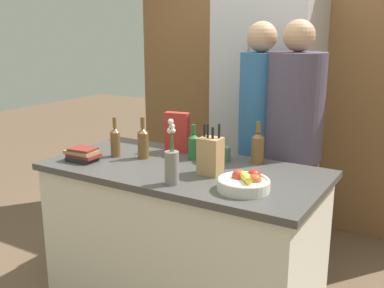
{
  "coord_description": "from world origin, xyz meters",
  "views": [
    {
      "loc": [
        1.36,
        -2.18,
        1.7
      ],
      "look_at": [
        0.0,
        0.1,
        1.02
      ],
      "focal_mm": 42.0,
      "sensor_mm": 36.0,
      "label": 1
    }
  ],
  "objects": [
    {
      "name": "fruit_bowl",
      "position": [
        0.48,
        -0.17,
        0.94
      ],
      "size": [
        0.27,
        0.27,
        0.1
      ],
      "color": "silver",
      "rests_on": "kitchen_island"
    },
    {
      "name": "cereal_box",
      "position": [
        -0.22,
        0.28,
        1.03
      ],
      "size": [
        0.17,
        0.09,
        0.27
      ],
      "color": "red",
      "rests_on": "kitchen_island"
    },
    {
      "name": "refrigerator",
      "position": [
        0.03,
        1.26,
        0.99
      ],
      "size": [
        0.76,
        0.63,
        1.97
      ],
      "color": "#B7B7BC",
      "rests_on": "ground_plane"
    },
    {
      "name": "coffee_mug",
      "position": [
        0.14,
        0.24,
        0.94
      ],
      "size": [
        0.12,
        0.08,
        0.09
      ],
      "color": "#42664C",
      "rests_on": "kitchen_island"
    },
    {
      "name": "flower_vase",
      "position": [
        0.11,
        -0.29,
        1.01
      ],
      "size": [
        0.08,
        0.08,
        0.36
      ],
      "color": "gray",
      "rests_on": "kitchen_island"
    },
    {
      "name": "knife_block",
      "position": [
        0.2,
        -0.03,
        1.01
      ],
      "size": [
        0.12,
        0.11,
        0.29
      ],
      "color": "tan",
      "rests_on": "kitchen_island"
    },
    {
      "name": "person_in_blue",
      "position": [
        0.45,
        0.67,
        0.99
      ],
      "size": [
        0.38,
        0.38,
        1.76
      ],
      "rotation": [
        0.0,
        0.0,
        0.04
      ],
      "color": "#383842",
      "rests_on": "ground_plane"
    },
    {
      "name": "bottle_water",
      "position": [
        -0.03,
        0.18,
        0.99
      ],
      "size": [
        0.07,
        0.07,
        0.23
      ],
      "color": "#286633",
      "rests_on": "kitchen_island"
    },
    {
      "name": "back_wall_wood",
      "position": [
        0.0,
        1.62,
        1.3
      ],
      "size": [
        2.88,
        0.12,
        2.6
      ],
      "color": "brown",
      "rests_on": "ground_plane"
    },
    {
      "name": "kitchen_island",
      "position": [
        0.0,
        0.0,
        0.45
      ],
      "size": [
        1.68,
        0.83,
        0.9
      ],
      "color": "silver",
      "rests_on": "ground_plane"
    },
    {
      "name": "bottle_oil",
      "position": [
        -0.5,
        -0.02,
        1.0
      ],
      "size": [
        0.06,
        0.06,
        0.26
      ],
      "color": "brown",
      "rests_on": "kitchen_island"
    },
    {
      "name": "person_at_sink",
      "position": [
        0.19,
        0.69,
        1.01
      ],
      "size": [
        0.28,
        0.28,
        1.75
      ],
      "rotation": [
        0.0,
        0.0,
        -0.41
      ],
      "color": "#383842",
      "rests_on": "ground_plane"
    },
    {
      "name": "bottle_vinegar",
      "position": [
        0.35,
        0.31,
        1.0
      ],
      "size": [
        0.08,
        0.08,
        0.26
      ],
      "color": "brown",
      "rests_on": "kitchen_island"
    },
    {
      "name": "bottle_wine",
      "position": [
        -0.32,
        0.04,
        1.0
      ],
      "size": [
        0.07,
        0.07,
        0.27
      ],
      "color": "brown",
      "rests_on": "kitchen_island"
    },
    {
      "name": "book_stack",
      "position": [
        -0.61,
        -0.21,
        0.94
      ],
      "size": [
        0.21,
        0.15,
        0.08
      ],
      "color": "#232328",
      "rests_on": "kitchen_island"
    }
  ]
}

